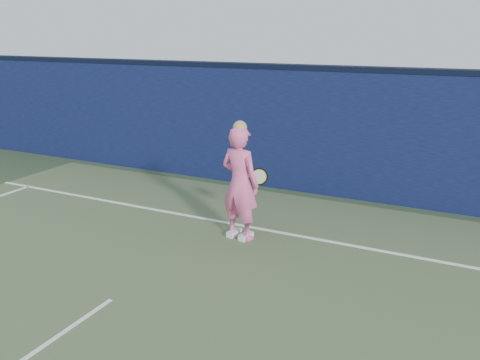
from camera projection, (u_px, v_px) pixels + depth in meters
The scene contains 6 objects.
ground at pixel (50, 343), 5.50m from camera, with size 80.00×80.00×0.00m, color #2D442A.
backstop_wall at pixel (279, 129), 10.74m from camera, with size 24.00×0.40×2.50m, color #0D0F3A.
wall_cap at pixel (280, 66), 10.37m from camera, with size 24.00×0.42×0.10m, color black.
player at pixel (240, 183), 8.04m from camera, with size 0.74×0.56×1.93m.
racket at pixel (257, 177), 8.42m from camera, with size 0.57×0.17×0.31m.
court_lines at pixel (25, 358), 5.22m from camera, with size 11.00×12.04×0.01m.
Camera 1 is at (3.98, -3.36, 3.25)m, focal length 38.00 mm.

